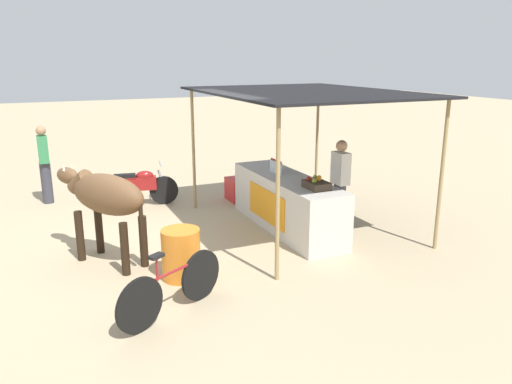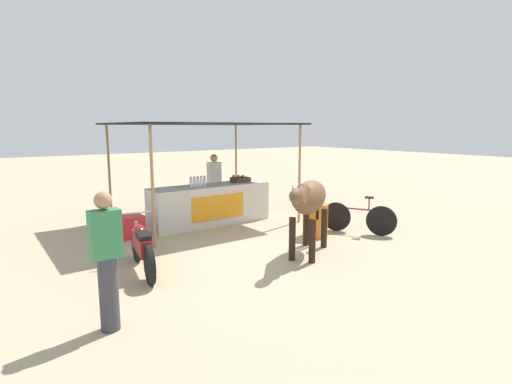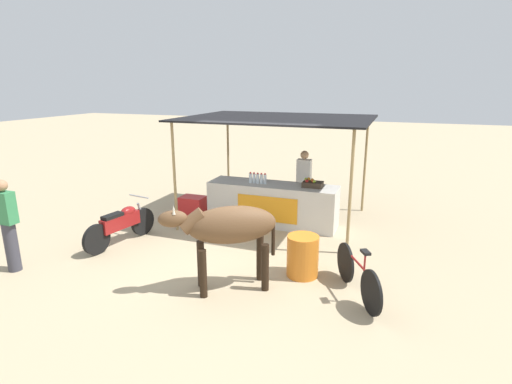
{
  "view_description": "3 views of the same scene",
  "coord_description": "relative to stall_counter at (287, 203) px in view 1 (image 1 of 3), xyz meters",
  "views": [
    {
      "loc": [
        7.64,
        -1.85,
        3.03
      ],
      "look_at": [
        0.27,
        1.47,
        0.83
      ],
      "focal_mm": 35.0,
      "sensor_mm": 36.0,
      "label": 1
    },
    {
      "loc": [
        -4.7,
        -6.25,
        2.36
      ],
      "look_at": [
        0.29,
        0.68,
        0.97
      ],
      "focal_mm": 28.0,
      "sensor_mm": 36.0,
      "label": 2
    },
    {
      "loc": [
        2.7,
        -6.3,
        3.2
      ],
      "look_at": [
        -0.18,
        1.57,
        0.91
      ],
      "focal_mm": 28.0,
      "sensor_mm": 36.0,
      "label": 3
    }
  ],
  "objects": [
    {
      "name": "water_bottle_row",
      "position": [
        -0.35,
        -0.05,
        0.59
      ],
      "size": [
        0.43,
        0.07,
        0.25
      ],
      "color": "silver",
      "rests_on": "stall_counter"
    },
    {
      "name": "cooler_box",
      "position": [
        -2.06,
        -0.1,
        -0.24
      ],
      "size": [
        0.6,
        0.44,
        0.48
      ],
      "primitive_type": "cube",
      "color": "red",
      "rests_on": "ground"
    },
    {
      "name": "cow",
      "position": [
        0.29,
        -3.17,
        0.55
      ],
      "size": [
        1.73,
        1.29,
        1.44
      ],
      "color": "brown",
      "rests_on": "ground"
    },
    {
      "name": "motorcycle_parked",
      "position": [
        -2.53,
        -2.22,
        -0.05
      ],
      "size": [
        0.57,
        1.79,
        0.9
      ],
      "color": "black",
      "rests_on": "ground"
    },
    {
      "name": "water_barrel",
      "position": [
        1.29,
        -2.34,
        -0.12
      ],
      "size": [
        0.54,
        0.54,
        0.72
      ],
      "primitive_type": "cylinder",
      "color": "orange",
      "rests_on": "ground"
    },
    {
      "name": "vendor_behind_counter",
      "position": [
        0.55,
        0.75,
        0.37
      ],
      "size": [
        0.34,
        0.22,
        1.65
      ],
      "color": "#383842",
      "rests_on": "ground"
    },
    {
      "name": "ground_plane",
      "position": [
        0.0,
        -2.2,
        -0.48
      ],
      "size": [
        60.0,
        60.0,
        0.0
      ],
      "primitive_type": "plane",
      "color": "tan"
    },
    {
      "name": "bicycle_leaning",
      "position": [
        2.25,
        -2.73,
        -0.13
      ],
      "size": [
        0.84,
        1.47,
        0.85
      ],
      "color": "black",
      "rests_on": "ground"
    },
    {
      "name": "stall_counter",
      "position": [
        0.0,
        0.0,
        0.0
      ],
      "size": [
        3.0,
        0.82,
        0.96
      ],
      "color": "beige",
      "rests_on": "ground"
    },
    {
      "name": "fruit_crate",
      "position": [
        0.92,
        0.05,
        0.55
      ],
      "size": [
        0.44,
        0.32,
        0.18
      ],
      "color": "#3F3326",
      "rests_on": "stall_counter"
    },
    {
      "name": "passerby_on_street",
      "position": [
        -3.53,
        -3.89,
        0.37
      ],
      "size": [
        0.34,
        0.22,
        1.65
      ],
      "color": "#383842",
      "rests_on": "ground"
    },
    {
      "name": "stall_awning",
      "position": [
        0.0,
        0.3,
        1.88
      ],
      "size": [
        4.2,
        3.2,
        2.46
      ],
      "color": "black",
      "rests_on": "ground"
    }
  ]
}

